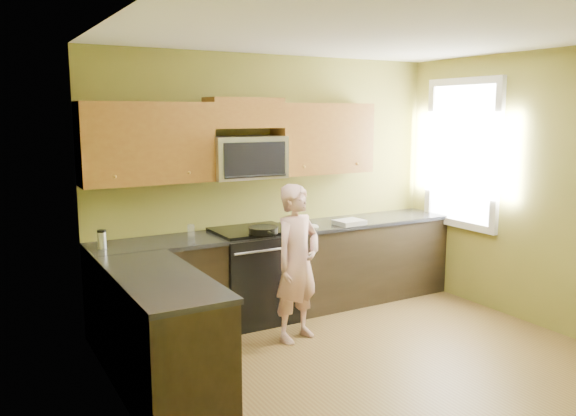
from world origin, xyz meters
TOP-DOWN VIEW (x-y plane):
  - floor at (0.00, 0.00)m, footprint 4.00×4.00m
  - ceiling at (0.00, 0.00)m, footprint 4.00×4.00m
  - wall_back at (0.00, 2.00)m, footprint 4.00×0.00m
  - wall_left at (-2.00, 0.00)m, footprint 0.00×4.00m
  - wall_right at (2.00, 0.00)m, footprint 0.00×4.00m
  - cabinet_back_run at (0.00, 1.70)m, footprint 4.00×0.60m
  - cabinet_left_run at (-1.70, 0.60)m, footprint 0.60×1.60m
  - countertop_back at (0.00, 1.69)m, footprint 4.00×0.62m
  - countertop_left at (-1.69, 0.60)m, footprint 0.62×1.60m
  - stove at (-0.40, 1.68)m, footprint 0.76×0.65m
  - microwave at (-0.40, 1.80)m, footprint 0.76×0.40m
  - upper_cab_left at (-1.39, 1.83)m, footprint 1.22×0.33m
  - upper_cab_right at (0.54, 1.83)m, footprint 1.12×0.33m
  - upper_cab_over_mw at (-0.40, 1.83)m, footprint 0.76×0.33m
  - window at (1.98, 1.20)m, footprint 0.06×1.06m
  - woman at (-0.26, 1.01)m, footprint 0.62×0.50m
  - frying_pan at (-0.40, 1.43)m, footprint 0.35×0.54m
  - butter_tub at (-0.08, 1.52)m, footprint 0.17×0.17m
  - toast_slice at (0.59, 1.54)m, footprint 0.13×0.13m
  - napkin_a at (0.18, 1.46)m, footprint 0.14×0.14m
  - napkin_b at (0.17, 1.73)m, footprint 0.13×0.14m
  - dish_towel at (0.67, 1.51)m, footprint 0.32×0.26m
  - travel_mug at (-1.87, 1.67)m, footprint 0.10×0.10m
  - glass_b at (-1.01, 1.76)m, footprint 0.07×0.07m

SIDE VIEW (x-z plane):
  - floor at x=0.00m, z-range 0.00..0.00m
  - cabinet_back_run at x=0.00m, z-range 0.00..0.88m
  - cabinet_left_run at x=-1.70m, z-range 0.00..0.88m
  - stove at x=-0.40m, z-range 0.00..0.95m
  - woman at x=-0.26m, z-range 0.00..1.46m
  - countertop_back at x=0.00m, z-range 0.88..0.92m
  - countertop_left at x=-1.69m, z-range 0.88..0.92m
  - travel_mug at x=-1.87m, z-range 0.84..1.00m
  - butter_tub at x=-0.08m, z-range 0.87..0.97m
  - toast_slice at x=0.59m, z-range 0.92..0.93m
  - dish_towel at x=0.67m, z-range 0.92..0.97m
  - frying_pan at x=-0.40m, z-range 0.92..0.98m
  - napkin_a at x=0.18m, z-range 0.92..0.98m
  - napkin_b at x=0.17m, z-range 0.92..0.99m
  - glass_b at x=-1.01m, z-range 0.92..1.04m
  - wall_back at x=0.00m, z-range -0.65..3.35m
  - wall_left at x=-2.00m, z-range -0.65..3.35m
  - wall_right at x=2.00m, z-range -0.65..3.35m
  - microwave at x=-0.40m, z-range 1.24..1.66m
  - upper_cab_left at x=-1.39m, z-range 1.07..1.82m
  - upper_cab_right at x=0.54m, z-range 1.07..1.82m
  - window at x=1.98m, z-range 0.82..2.48m
  - upper_cab_over_mw at x=-0.40m, z-range 1.95..2.25m
  - ceiling at x=0.00m, z-range 2.70..2.70m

